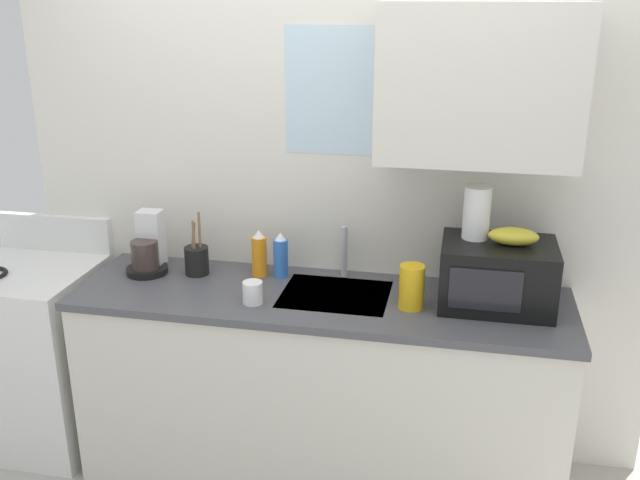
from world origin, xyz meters
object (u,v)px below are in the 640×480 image
mug_white (253,293)px  utensil_crock (197,259)px  microwave (497,275)px  cereal_canister (412,287)px  coffee_maker (148,250)px  dish_soap_bottle_blue (281,256)px  stove_range (38,353)px  paper_towel_roll (477,213)px  dish_soap_bottle_orange (259,254)px  banana_bunch (514,236)px

mug_white → utensil_crock: utensil_crock is taller
microwave → cereal_canister: size_ratio=2.49×
microwave → cereal_canister: bearing=-163.8°
coffee_maker → dish_soap_bottle_blue: 0.62m
microwave → utensil_crock: 1.34m
stove_range → microwave: microwave is taller
paper_towel_roll → microwave: bearing=-27.4°
paper_towel_roll → dish_soap_bottle_orange: paper_towel_roll is taller
paper_towel_roll → utensil_crock: 1.27m
cereal_canister → utensil_crock: bearing=170.3°
stove_range → paper_towel_roll: (2.05, 0.10, 0.82)m
stove_range → utensil_crock: (0.81, 0.12, 0.51)m
coffee_maker → microwave: bearing=-2.2°
dish_soap_bottle_orange → coffee_maker: bearing=-174.3°
dish_soap_bottle_orange → mug_white: (0.06, -0.30, -0.06)m
stove_range → mug_white: stove_range is taller
banana_bunch → dish_soap_bottle_blue: 1.03m
paper_towel_roll → utensil_crock: bearing=179.1°
microwave → dish_soap_bottle_blue: microwave is taller
stove_range → cereal_canister: (1.81, -0.05, 0.53)m
dish_soap_bottle_orange → mug_white: 0.31m
microwave → coffee_maker: (-1.57, 0.06, -0.03)m
banana_bunch → cereal_canister: size_ratio=1.08×
dish_soap_bottle_orange → cereal_canister: 0.74m
paper_towel_roll → dish_soap_bottle_orange: (-0.95, 0.06, -0.28)m
banana_bunch → mug_white: 1.09m
stove_range → mug_white: (1.16, -0.14, 0.49)m
paper_towel_roll → mug_white: size_ratio=2.32×
stove_range → coffee_maker: size_ratio=3.86×
banana_bunch → dish_soap_bottle_orange: (-1.10, 0.11, -0.20)m
stove_range → dish_soap_bottle_blue: 1.32m
banana_bunch → dish_soap_bottle_blue: bearing=173.2°
paper_towel_roll → cereal_canister: (-0.24, -0.15, -0.29)m
dish_soap_bottle_orange → mug_white: bearing=-79.1°
coffee_maker → dish_soap_bottle_blue: bearing=5.7°
microwave → utensil_crock: size_ratio=1.56×
microwave → utensil_crock: bearing=176.9°
coffee_maker → utensil_crock: 0.23m
stove_range → utensil_crock: size_ratio=3.67×
stove_range → dish_soap_bottle_blue: bearing=7.9°
microwave → dish_soap_bottle_blue: 0.96m
coffee_maker → dish_soap_bottle_orange: bearing=5.7°
coffee_maker → utensil_crock: utensil_crock is taller
dish_soap_bottle_orange → mug_white: size_ratio=2.31×
microwave → banana_bunch: bearing=1.8°
coffee_maker → cereal_canister: bearing=-7.4°
cereal_canister → utensil_crock: utensil_crock is taller
banana_bunch → cereal_canister: (-0.39, -0.10, -0.21)m
banana_bunch → microwave: bearing=-178.2°
dish_soap_bottle_blue → dish_soap_bottle_orange: 0.10m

